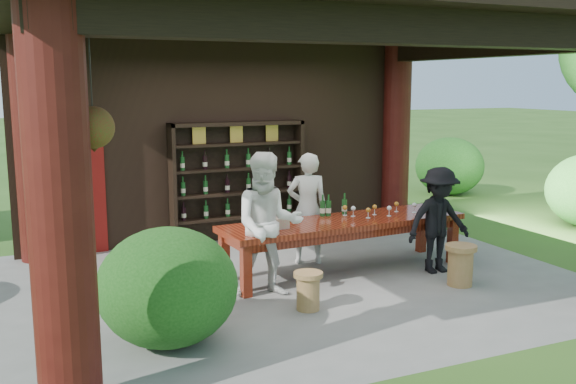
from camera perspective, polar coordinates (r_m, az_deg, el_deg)
name	(u,v)px	position (r m, az deg, el deg)	size (l,w,h in m)	color
ground	(300,281)	(8.70, 1.08, -7.90)	(90.00, 90.00, 0.00)	#2D5119
pavilion	(286,120)	(8.69, -0.15, 6.41)	(7.50, 6.00, 3.60)	slate
wine_shelf	(238,182)	(10.69, -4.47, 0.93)	(2.27, 0.34, 2.00)	black
tasting_table	(344,227)	(8.99, 5.04, -3.16)	(3.61, 1.14, 0.75)	#4F160B
stool_near_left	(308,290)	(7.58, 1.80, -8.69)	(0.34, 0.34, 0.45)	olive
stool_near_right	(460,264)	(8.74, 15.08, -6.20)	(0.41, 0.41, 0.54)	olive
stool_far_left	(195,294)	(7.45, -8.22, -8.95)	(0.38, 0.38, 0.50)	olive
host	(307,208)	(9.36, 1.73, -1.46)	(0.60, 0.39, 1.64)	beige
guest_woman	(268,225)	(7.90, -1.80, -2.95)	(0.88, 0.68, 1.80)	white
guest_man	(438,220)	(9.15, 13.23, -2.46)	(0.96, 0.55, 1.49)	black
table_bottles	(332,205)	(9.20, 3.92, -1.13)	(0.43, 0.10, 0.31)	#194C1E
table_glasses	(377,210)	(9.30, 7.96, -1.58)	(1.09, 0.36, 0.15)	silver
napkin_basket	(278,223)	(8.38, -0.92, -2.78)	(0.26, 0.18, 0.14)	#BF6672
shrubs	(426,220)	(10.08, 12.19, -2.41)	(15.28, 9.01, 1.36)	#194C14
trees	(477,38)	(11.62, 16.44, 12.96)	(22.13, 10.11, 4.80)	#3F2819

